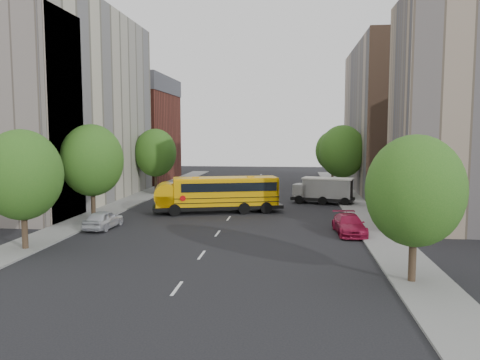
% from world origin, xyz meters
% --- Properties ---
extents(ground, '(120.00, 120.00, 0.00)m').
position_xyz_m(ground, '(0.00, 0.00, 0.00)').
color(ground, black).
rests_on(ground, ground).
extents(sidewalk_left, '(3.00, 80.00, 0.12)m').
position_xyz_m(sidewalk_left, '(-11.50, 5.00, 0.06)').
color(sidewalk_left, slate).
rests_on(sidewalk_left, ground).
extents(sidewalk_right, '(3.00, 80.00, 0.12)m').
position_xyz_m(sidewalk_right, '(11.50, 5.00, 0.06)').
color(sidewalk_right, slate).
rests_on(sidewalk_right, ground).
extents(lane_markings, '(0.15, 64.00, 0.01)m').
position_xyz_m(lane_markings, '(0.00, 10.00, 0.01)').
color(lane_markings, silver).
rests_on(lane_markings, ground).
extents(building_left_cream, '(10.00, 26.00, 20.00)m').
position_xyz_m(building_left_cream, '(-18.00, 6.00, 10.00)').
color(building_left_cream, '#BAB195').
rests_on(building_left_cream, ground).
extents(building_left_redbrick, '(10.00, 15.00, 13.00)m').
position_xyz_m(building_left_redbrick, '(-18.00, 28.00, 6.50)').
color(building_left_redbrick, maroon).
rests_on(building_left_redbrick, ground).
extents(building_left_near, '(10.00, 7.00, 17.00)m').
position_xyz_m(building_left_near, '(-18.00, -4.50, 8.50)').
color(building_left_near, '#A28F7E').
rests_on(building_left_near, ground).
extents(building_right_near, '(10.00, 7.00, 17.00)m').
position_xyz_m(building_right_near, '(18.00, -4.50, 8.50)').
color(building_right_near, gray).
rests_on(building_right_near, ground).
extents(building_right_far, '(10.00, 22.00, 18.00)m').
position_xyz_m(building_right_far, '(18.00, 20.00, 9.00)').
color(building_right_far, '#A28F7E').
rests_on(building_right_far, ground).
extents(building_right_sidewall, '(10.10, 0.30, 18.00)m').
position_xyz_m(building_right_sidewall, '(18.00, 9.00, 9.00)').
color(building_right_sidewall, brown).
rests_on(building_right_sidewall, ground).
extents(tower_crane, '(28.50, 1.20, 35.75)m').
position_xyz_m(tower_crane, '(30.25, 28.00, 24.48)').
color(tower_crane, yellow).
rests_on(tower_crane, ground).
extents(street_tree_0, '(4.80, 4.80, 7.41)m').
position_xyz_m(street_tree_0, '(-11.00, -14.00, 4.64)').
color(street_tree_0, '#38281C').
rests_on(street_tree_0, ground).
extents(street_tree_1, '(5.12, 5.12, 7.90)m').
position_xyz_m(street_tree_1, '(-11.00, -4.00, 4.95)').
color(street_tree_1, '#38281C').
rests_on(street_tree_1, ground).
extents(street_tree_2, '(4.99, 4.99, 7.71)m').
position_xyz_m(street_tree_2, '(-11.00, 14.00, 4.83)').
color(street_tree_2, '#38281C').
rests_on(street_tree_2, ground).
extents(street_tree_3, '(4.61, 4.61, 7.11)m').
position_xyz_m(street_tree_3, '(11.00, -18.00, 4.45)').
color(street_tree_3, '#38281C').
rests_on(street_tree_3, ground).
extents(street_tree_4, '(5.25, 5.25, 8.10)m').
position_xyz_m(street_tree_4, '(11.00, 14.00, 5.08)').
color(street_tree_4, '#38281C').
rests_on(street_tree_4, ground).
extents(street_tree_5, '(4.86, 4.86, 7.51)m').
position_xyz_m(street_tree_5, '(11.00, 26.00, 4.70)').
color(street_tree_5, '#38281C').
rests_on(street_tree_5, ground).
extents(school_bus, '(11.89, 5.64, 3.28)m').
position_xyz_m(school_bus, '(-1.46, 0.78, 1.83)').
color(school_bus, black).
rests_on(school_bus, ground).
extents(safari_truck, '(6.56, 3.68, 2.66)m').
position_xyz_m(safari_truck, '(8.49, 7.33, 1.41)').
color(safari_truck, black).
rests_on(safari_truck, ground).
extents(parked_car_0, '(1.96, 4.27, 1.42)m').
position_xyz_m(parked_car_0, '(-8.80, -7.24, 0.71)').
color(parked_car_0, silver).
rests_on(parked_car_0, ground).
extents(parked_car_1, '(1.56, 4.38, 1.44)m').
position_xyz_m(parked_car_1, '(-8.80, 12.85, 0.72)').
color(parked_car_1, silver).
rests_on(parked_car_1, ground).
extents(parked_car_2, '(2.56, 5.12, 1.39)m').
position_xyz_m(parked_car_2, '(-8.80, 20.57, 0.70)').
color(parked_car_2, black).
rests_on(parked_car_2, ground).
extents(parked_car_3, '(2.27, 4.92, 1.39)m').
position_xyz_m(parked_car_3, '(9.35, -7.15, 0.70)').
color(parked_car_3, maroon).
rests_on(parked_car_3, ground).
extents(parked_car_4, '(1.81, 4.00, 1.33)m').
position_xyz_m(parked_car_4, '(8.80, 12.65, 0.67)').
color(parked_car_4, '#36435F').
rests_on(parked_car_4, ground).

